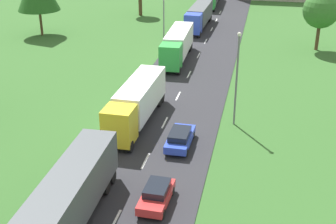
{
  "coord_description": "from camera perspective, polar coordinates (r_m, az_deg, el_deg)",
  "views": [
    {
      "loc": [
        8.36,
        -7.52,
        18.76
      ],
      "look_at": [
        1.01,
        27.16,
        2.7
      ],
      "focal_mm": 50.0,
      "sensor_mm": 36.0,
      "label": 1
    }
  ],
  "objects": [
    {
      "name": "road",
      "position": [
        38.02,
        -2.34,
        -5.15
      ],
      "size": [
        10.0,
        140.0,
        0.06
      ],
      "primitive_type": "cube",
      "color": "#2B2B30",
      "rests_on": "ground"
    },
    {
      "name": "lane_marking_centre",
      "position": [
        34.31,
        -4.18,
        -8.71
      ],
      "size": [
        0.16,
        119.07,
        0.01
      ],
      "color": "white",
      "rests_on": "road"
    },
    {
      "name": "truck_lead",
      "position": [
        28.96,
        -12.71,
        -11.21
      ],
      "size": [
        2.78,
        14.75,
        3.69
      ],
      "color": "red",
      "rests_on": "road"
    },
    {
      "name": "truck_second",
      "position": [
        42.4,
        -3.84,
        1.26
      ],
      "size": [
        2.76,
        11.99,
        3.61
      ],
      "color": "yellow",
      "rests_on": "road"
    },
    {
      "name": "truck_third",
      "position": [
        59.9,
        1.15,
        8.26
      ],
      "size": [
        2.83,
        12.16,
        3.59
      ],
      "color": "green",
      "rests_on": "road"
    },
    {
      "name": "truck_fourth",
      "position": [
        76.22,
        3.82,
        11.68
      ],
      "size": [
        2.74,
        12.89,
        3.43
      ],
      "color": "blue",
      "rests_on": "road"
    },
    {
      "name": "car_second",
      "position": [
        31.76,
        -1.42,
        -10.04
      ],
      "size": [
        1.87,
        4.0,
        1.43
      ],
      "color": "red",
      "rests_on": "road"
    },
    {
      "name": "car_third",
      "position": [
        38.78,
        1.48,
        -3.17
      ],
      "size": [
        1.9,
        4.58,
        1.46
      ],
      "color": "blue",
      "rests_on": "road"
    },
    {
      "name": "lamppost_second",
      "position": [
        41.61,
        8.39,
        4.5
      ],
      "size": [
        0.36,
        0.36,
        8.62
      ],
      "color": "slate",
      "rests_on": "ground"
    },
    {
      "name": "lamppost_third",
      "position": [
        69.02,
        -0.52,
        12.35
      ],
      "size": [
        0.36,
        0.36,
        7.8
      ],
      "color": "slate",
      "rests_on": "ground"
    },
    {
      "name": "tree_maple",
      "position": [
        66.85,
        18.17,
        11.71
      ],
      "size": [
        4.84,
        4.84,
        7.9
      ],
      "color": "#513823",
      "rests_on": "ground"
    }
  ]
}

